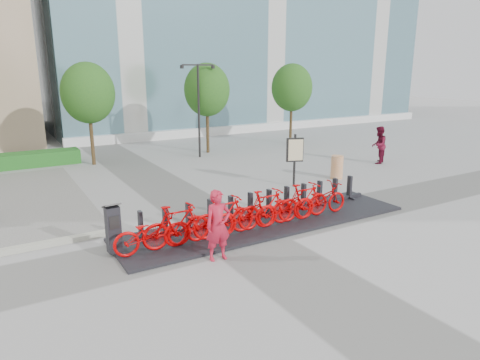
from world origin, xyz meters
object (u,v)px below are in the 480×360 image
map_sign (295,152)px  worker_red (218,225)px  construction_barrel (337,167)px  kiosk (113,228)px  bike_0 (151,232)px  pedestrian (379,145)px

map_sign → worker_red: bearing=-121.6°
construction_barrel → map_sign: (-2.42, -0.05, 0.92)m
construction_barrel → map_sign: size_ratio=0.48×
worker_red → kiosk: bearing=147.3°
kiosk → construction_barrel: bearing=12.6°
bike_0 → construction_barrel: bearing=-69.8°
pedestrian → map_sign: 6.62m
kiosk → worker_red: worker_red is taller
bike_0 → worker_red: (1.37, -1.16, 0.31)m
pedestrian → map_sign: map_sign is taller
bike_0 → kiosk: 0.98m
pedestrian → map_sign: size_ratio=0.88×
bike_0 → worker_red: bearing=-130.2°
pedestrian → construction_barrel: 4.27m
worker_red → pedestrian: (12.48, 6.06, 0.04)m
kiosk → pedestrian: pedestrian is taller
map_sign → pedestrian: bearing=32.3°
worker_red → construction_barrel: bearing=32.7°
bike_0 → pedestrian: bearing=-70.5°
worker_red → map_sign: (6.02, 4.70, 0.52)m
worker_red → pedestrian: 13.87m
pedestrian → construction_barrel: size_ratio=1.85×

